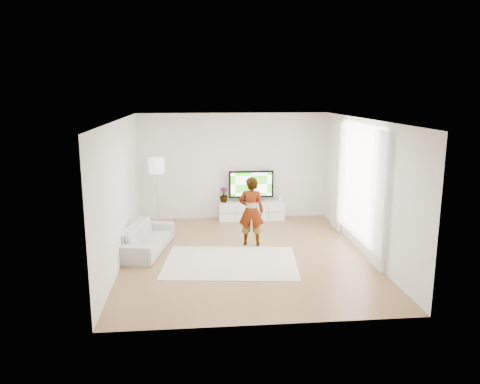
{
  "coord_description": "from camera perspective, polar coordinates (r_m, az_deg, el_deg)",
  "views": [
    {
      "loc": [
        -1.0,
        -9.22,
        3.35
      ],
      "look_at": [
        -0.08,
        0.4,
        1.26
      ],
      "focal_mm": 35.0,
      "sensor_mm": 36.0,
      "label": 1
    }
  ],
  "objects": [
    {
      "name": "window",
      "position": [
        10.31,
        14.34,
        1.19
      ],
      "size": [
        0.01,
        2.6,
        2.5
      ],
      "primitive_type": "cube",
      "color": "white",
      "rests_on": "wall_right"
    },
    {
      "name": "wall_back",
      "position": [
        12.41,
        -0.81,
        3.15
      ],
      "size": [
        5.0,
        0.02,
        2.8
      ],
      "primitive_type": "cube",
      "color": "silver",
      "rests_on": "floor"
    },
    {
      "name": "television",
      "position": [
        12.34,
        1.37,
        0.88
      ],
      "size": [
        1.18,
        0.23,
        0.82
      ],
      "color": "black",
      "rests_on": "media_console"
    },
    {
      "name": "floor_lamp",
      "position": [
        11.7,
        -10.13,
        2.85
      ],
      "size": [
        0.39,
        0.39,
        1.76
      ],
      "color": "silver",
      "rests_on": "floor"
    },
    {
      "name": "floor",
      "position": [
        9.86,
        0.66,
        -7.67
      ],
      "size": [
        6.0,
        6.0,
        0.0
      ],
      "primitive_type": "plane",
      "color": "#9B7746",
      "rests_on": "ground"
    },
    {
      "name": "wall_front",
      "position": [
        6.59,
        3.51,
        -5.03
      ],
      "size": [
        5.0,
        0.02,
        2.8
      ],
      "primitive_type": "cube",
      "color": "silver",
      "rests_on": "floor"
    },
    {
      "name": "curtain_far",
      "position": [
        11.51,
        11.77,
        1.93
      ],
      "size": [
        0.04,
        0.7,
        2.6
      ],
      "primitive_type": "cube",
      "color": "white",
      "rests_on": "floor"
    },
    {
      "name": "ceiling",
      "position": [
        9.29,
        0.71,
        8.8
      ],
      "size": [
        6.0,
        6.0,
        0.0
      ],
      "primitive_type": "plane",
      "color": "white",
      "rests_on": "wall_back"
    },
    {
      "name": "wall_right",
      "position": [
        10.05,
        15.0,
        0.59
      ],
      "size": [
        0.02,
        6.0,
        2.8
      ],
      "primitive_type": "cube",
      "color": "silver",
      "rests_on": "floor"
    },
    {
      "name": "potted_plant",
      "position": [
        12.3,
        -2.0,
        -0.35
      ],
      "size": [
        0.27,
        0.27,
        0.39
      ],
      "primitive_type": "imported",
      "rotation": [
        0.0,
        0.0,
        0.24
      ],
      "color": "#3F7238",
      "rests_on": "media_console"
    },
    {
      "name": "curtain_near",
      "position": [
        9.12,
        16.56,
        -0.99
      ],
      "size": [
        0.04,
        0.7,
        2.6
      ],
      "primitive_type": "cube",
      "color": "white",
      "rests_on": "floor"
    },
    {
      "name": "wall_left",
      "position": [
        9.54,
        -14.42,
        0.01
      ],
      "size": [
        0.02,
        6.0,
        2.8
      ],
      "primitive_type": "cube",
      "color": "silver",
      "rests_on": "floor"
    },
    {
      "name": "rug",
      "position": [
        9.43,
        -1.16,
        -8.57
      ],
      "size": [
        2.8,
        2.16,
        0.01
      ],
      "primitive_type": "cube",
      "rotation": [
        0.0,
        0.0,
        -0.11
      ],
      "color": "beige",
      "rests_on": "floor"
    },
    {
      "name": "media_console",
      "position": [
        12.46,
        1.37,
        -2.25
      ],
      "size": [
        1.72,
        0.49,
        0.48
      ],
      "color": "white",
      "rests_on": "floor"
    },
    {
      "name": "player",
      "position": [
        10.25,
        1.37,
        -2.33
      ],
      "size": [
        0.61,
        0.46,
        1.53
      ],
      "primitive_type": "imported",
      "rotation": [
        0.0,
        0.0,
        2.97
      ],
      "color": "#334772",
      "rests_on": "rug"
    },
    {
      "name": "sofa",
      "position": [
        10.21,
        -11.36,
        -5.53
      ],
      "size": [
        1.12,
        2.06,
        0.57
      ],
      "primitive_type": "imported",
      "rotation": [
        0.0,
        0.0,
        1.38
      ],
      "color": "#A7A7A3",
      "rests_on": "floor"
    },
    {
      "name": "game_console",
      "position": [
        12.49,
        4.81,
        -0.6
      ],
      "size": [
        0.08,
        0.17,
        0.22
      ],
      "rotation": [
        0.0,
        0.0,
        0.22
      ],
      "color": "white",
      "rests_on": "media_console"
    }
  ]
}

